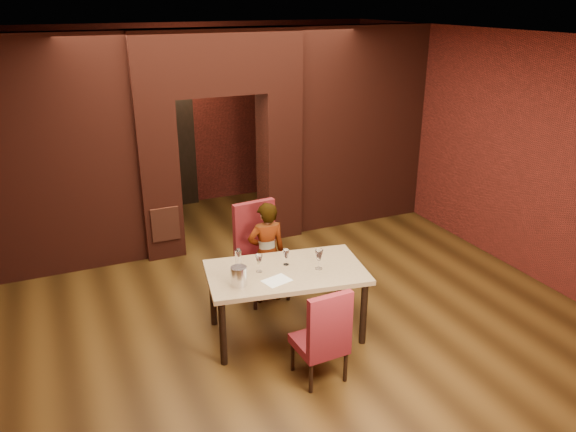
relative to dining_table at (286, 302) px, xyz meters
name	(u,v)px	position (x,y,z in m)	size (l,w,h in m)	color
floor	(272,299)	(0.14, 0.78, -0.40)	(8.00, 8.00, 0.00)	#472E11
ceiling	(269,37)	(0.14, 0.78, 2.80)	(7.00, 8.00, 0.04)	silver
wall_back	(186,117)	(0.14, 4.78, 1.20)	(7.00, 0.04, 3.20)	maroon
wall_front	(537,377)	(0.14, -3.22, 1.20)	(7.00, 0.04, 3.20)	maroon
wall_right	(501,149)	(3.64, 0.78, 1.20)	(0.04, 8.00, 3.20)	maroon
pillar_left	(158,179)	(-0.81, 2.78, 0.75)	(0.55, 0.55, 2.30)	maroon
pillar_right	(279,164)	(1.09, 2.78, 0.75)	(0.55, 0.55, 2.30)	maroon
lintel	(216,62)	(0.14, 2.78, 2.35)	(2.45, 0.55, 0.90)	maroon
wing_wall_left	(47,159)	(-2.22, 2.78, 1.20)	(2.27, 0.35, 3.20)	maroon
wing_wall_right	(358,128)	(2.51, 2.78, 1.20)	(2.27, 0.35, 3.20)	maroon
vent_panel	(165,224)	(-0.81, 2.48, 0.15)	(0.40, 0.03, 0.50)	brown
rear_door	(167,150)	(-0.26, 4.72, 0.65)	(0.90, 0.08, 2.10)	black
rear_door_frame	(167,151)	(-0.26, 4.68, 0.65)	(1.02, 0.04, 2.22)	black
dining_table	(286,302)	(0.00, 0.00, 0.00)	(1.72, 0.97, 0.81)	tan
chair_far	(263,253)	(0.07, 0.89, 0.21)	(0.56, 0.56, 1.22)	maroon
chair_near	(319,332)	(-0.01, -0.84, 0.11)	(0.47, 0.47, 1.03)	maroon
person_seated	(267,253)	(0.09, 0.80, 0.25)	(0.48, 0.31, 1.31)	white
wine_glass_a	(259,263)	(-0.28, 0.08, 0.50)	(0.08, 0.08, 0.20)	white
wine_glass_b	(286,257)	(0.05, 0.12, 0.49)	(0.07, 0.07, 0.18)	white
wine_glass_c	(319,259)	(0.34, -0.12, 0.52)	(0.09, 0.09, 0.23)	white
tasting_sheet	(277,281)	(-0.19, -0.19, 0.40)	(0.28, 0.21, 0.00)	white
wine_bucket	(239,276)	(-0.58, -0.12, 0.51)	(0.17, 0.17, 0.21)	silver
water_bottle	(238,262)	(-0.50, 0.12, 0.55)	(0.07, 0.07, 0.30)	white
potted_plant	(320,271)	(0.88, 0.87, -0.20)	(0.37, 0.32, 0.41)	#386429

